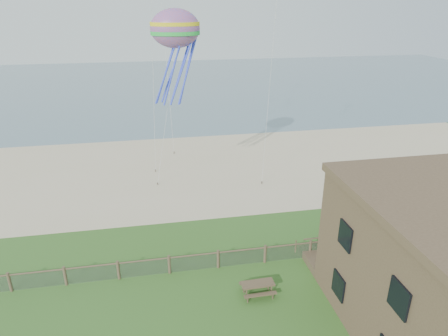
# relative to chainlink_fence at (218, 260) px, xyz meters

# --- Properties ---
(sand_beach) EXTENTS (72.00, 20.00, 0.02)m
(sand_beach) POSITION_rel_chainlink_fence_xyz_m (0.00, 16.00, -0.55)
(sand_beach) COLOR #BEAE89
(sand_beach) RESTS_ON ground
(ocean) EXTENTS (160.00, 68.00, 0.02)m
(ocean) POSITION_rel_chainlink_fence_xyz_m (0.00, 60.00, -0.55)
(ocean) COLOR slate
(ocean) RESTS_ON ground
(chainlink_fence) EXTENTS (36.20, 0.20, 1.25)m
(chainlink_fence) POSITION_rel_chainlink_fence_xyz_m (0.00, 0.00, 0.00)
(chainlink_fence) COLOR #4A3C29
(chainlink_fence) RESTS_ON ground
(motel_deck) EXTENTS (15.00, 2.00, 0.50)m
(motel_deck) POSITION_rel_chainlink_fence_xyz_m (13.00, -1.00, -0.30)
(motel_deck) COLOR brown
(motel_deck) RESTS_ON ground
(picnic_table) EXTENTS (1.88, 1.44, 0.78)m
(picnic_table) POSITION_rel_chainlink_fence_xyz_m (1.77, -2.80, -0.16)
(picnic_table) COLOR brown
(picnic_table) RESTS_ON ground
(octopus_kite) EXTENTS (4.27, 3.75, 7.32)m
(octopus_kite) POSITION_rel_chainlink_fence_xyz_m (-1.34, 9.92, 11.10)
(octopus_kite) COLOR #FD5327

